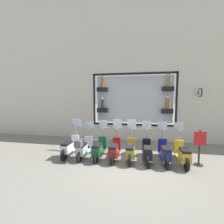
% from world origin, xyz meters
% --- Properties ---
extents(ground_plane, '(120.00, 120.00, 0.00)m').
position_xyz_m(ground_plane, '(0.00, 0.00, 0.00)').
color(ground_plane, gray).
extents(building_facade, '(1.18, 36.00, 10.32)m').
position_xyz_m(building_facade, '(3.60, -0.00, 5.26)').
color(building_facade, beige).
rests_on(building_facade, ground_plane).
extents(scooter_yellow_0, '(1.80, 0.61, 1.60)m').
position_xyz_m(scooter_yellow_0, '(0.19, -2.15, 0.43)').
color(scooter_yellow_0, black).
rests_on(scooter_yellow_0, ground_plane).
extents(scooter_navy_1, '(1.81, 0.60, 1.60)m').
position_xyz_m(scooter_navy_1, '(0.19, -1.44, 0.45)').
color(scooter_navy_1, black).
rests_on(scooter_navy_1, ground_plane).
extents(scooter_black_2, '(1.80, 0.60, 1.62)m').
position_xyz_m(scooter_black_2, '(0.19, -0.74, 0.43)').
color(scooter_black_2, black).
rests_on(scooter_black_2, ground_plane).
extents(scooter_olive_3, '(1.80, 0.61, 1.68)m').
position_xyz_m(scooter_olive_3, '(0.19, -0.03, 0.43)').
color(scooter_olive_3, black).
rests_on(scooter_olive_3, ground_plane).
extents(scooter_red_4, '(1.80, 0.60, 1.68)m').
position_xyz_m(scooter_red_4, '(0.19, 0.67, 0.43)').
color(scooter_red_4, black).
rests_on(scooter_red_4, ground_plane).
extents(scooter_green_5, '(1.80, 0.60, 1.61)m').
position_xyz_m(scooter_green_5, '(0.19, 1.38, 0.43)').
color(scooter_green_5, black).
rests_on(scooter_green_5, ground_plane).
extents(scooter_silver_6, '(1.79, 0.61, 1.52)m').
position_xyz_m(scooter_silver_6, '(0.12, 2.08, 0.45)').
color(scooter_silver_6, black).
rests_on(scooter_silver_6, ground_plane).
extents(scooter_white_7, '(1.80, 0.61, 1.63)m').
position_xyz_m(scooter_white_7, '(0.19, 2.79, 0.44)').
color(scooter_white_7, black).
rests_on(scooter_white_7, ground_plane).
extents(shop_sign_post, '(0.36, 0.45, 1.43)m').
position_xyz_m(shop_sign_post, '(0.21, -2.77, 0.75)').
color(shop_sign_post, '#232326').
rests_on(shop_sign_post, ground_plane).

